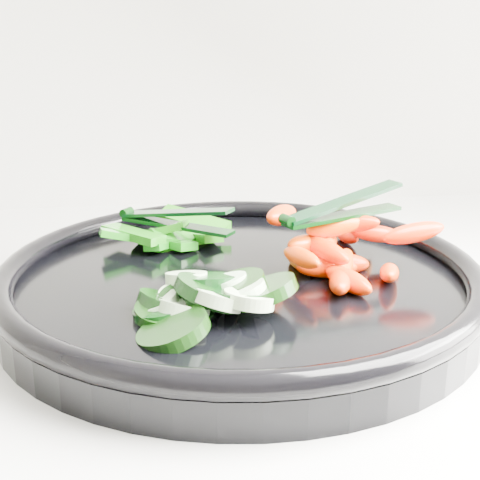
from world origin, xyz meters
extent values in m
cube|color=silver|center=(0.00, 1.70, 0.92)|extent=(2.02, 0.62, 0.03)
cylinder|color=black|center=(0.19, 1.67, 0.94)|extent=(0.40, 0.40, 0.02)
torus|color=black|center=(0.19, 1.67, 0.96)|extent=(0.40, 0.40, 0.02)
cylinder|color=black|center=(0.13, 1.57, 0.96)|extent=(0.06, 0.06, 0.03)
cylinder|color=#E4FAC8|center=(0.14, 1.58, 0.96)|extent=(0.04, 0.04, 0.02)
cylinder|color=black|center=(0.13, 1.61, 0.96)|extent=(0.06, 0.06, 0.03)
cylinder|color=beige|center=(0.14, 1.60, 0.96)|extent=(0.05, 0.05, 0.03)
cylinder|color=black|center=(0.15, 1.61, 0.96)|extent=(0.04, 0.04, 0.03)
cylinder|color=beige|center=(0.14, 1.62, 0.96)|extent=(0.03, 0.03, 0.02)
cylinder|color=black|center=(0.13, 1.60, 0.96)|extent=(0.05, 0.05, 0.01)
cylinder|color=beige|center=(0.13, 1.61, 0.96)|extent=(0.04, 0.04, 0.01)
cylinder|color=black|center=(0.13, 1.60, 0.96)|extent=(0.05, 0.05, 0.02)
cylinder|color=beige|center=(0.14, 1.61, 0.96)|extent=(0.05, 0.05, 0.01)
cylinder|color=black|center=(0.14, 1.60, 0.96)|extent=(0.05, 0.05, 0.03)
cylinder|color=beige|center=(0.12, 1.61, 0.96)|extent=(0.04, 0.04, 0.02)
cylinder|color=black|center=(0.20, 1.60, 0.97)|extent=(0.06, 0.07, 0.03)
cylinder|color=beige|center=(0.18, 1.60, 0.97)|extent=(0.05, 0.05, 0.03)
cylinder|color=black|center=(0.16, 1.63, 0.97)|extent=(0.05, 0.05, 0.02)
cylinder|color=beige|center=(0.15, 1.64, 0.97)|extent=(0.03, 0.03, 0.02)
cylinder|color=black|center=(0.16, 1.61, 0.97)|extent=(0.05, 0.06, 0.03)
cylinder|color=beige|center=(0.17, 1.59, 0.97)|extent=(0.04, 0.04, 0.02)
cylinder|color=black|center=(0.18, 1.62, 0.97)|extent=(0.05, 0.05, 0.02)
cylinder|color=#CCEFBF|center=(0.17, 1.62, 0.97)|extent=(0.04, 0.04, 0.02)
cylinder|color=black|center=(0.18, 1.60, 0.97)|extent=(0.05, 0.05, 0.02)
cylinder|color=#E3F9C7|center=(0.19, 1.59, 0.97)|extent=(0.05, 0.05, 0.02)
ellipsoid|color=#DE4700|center=(0.27, 1.66, 0.96)|extent=(0.04, 0.05, 0.03)
ellipsoid|color=#FB5000|center=(0.26, 1.66, 0.96)|extent=(0.06, 0.03, 0.03)
ellipsoid|color=#FE1200|center=(0.27, 1.63, 0.96)|extent=(0.04, 0.05, 0.02)
ellipsoid|color=#FF6600|center=(0.24, 1.68, 0.96)|extent=(0.02, 0.05, 0.03)
ellipsoid|color=#FF2500|center=(0.30, 1.65, 0.96)|extent=(0.03, 0.05, 0.03)
ellipsoid|color=#FB0D00|center=(0.26, 1.69, 0.96)|extent=(0.03, 0.04, 0.02)
ellipsoid|color=#EE1800|center=(0.26, 1.63, 0.96)|extent=(0.03, 0.05, 0.02)
ellipsoid|color=#E53900|center=(0.27, 1.67, 0.96)|extent=(0.05, 0.03, 0.03)
ellipsoid|color=#FF2900|center=(0.30, 1.74, 0.96)|extent=(0.02, 0.04, 0.02)
ellipsoid|color=#FF6500|center=(0.27, 1.74, 0.96)|extent=(0.02, 0.04, 0.02)
ellipsoid|color=#F03A00|center=(0.23, 1.65, 0.98)|extent=(0.03, 0.05, 0.02)
ellipsoid|color=#DD3B00|center=(0.30, 1.72, 0.98)|extent=(0.04, 0.05, 0.03)
ellipsoid|color=#EB4300|center=(0.26, 1.69, 0.98)|extent=(0.03, 0.04, 0.02)
ellipsoid|color=#FF2500|center=(0.26, 1.66, 0.98)|extent=(0.04, 0.05, 0.02)
ellipsoid|color=#F13700|center=(0.24, 1.68, 0.98)|extent=(0.05, 0.04, 0.03)
ellipsoid|color=#E73900|center=(0.31, 1.70, 0.98)|extent=(0.05, 0.02, 0.02)
ellipsoid|color=#DC3500|center=(0.28, 1.68, 0.99)|extent=(0.04, 0.03, 0.02)
ellipsoid|color=#EF3900|center=(0.23, 1.72, 0.99)|extent=(0.04, 0.05, 0.02)
ellipsoid|color=#F35A00|center=(0.27, 1.68, 0.99)|extent=(0.05, 0.03, 0.02)
ellipsoid|color=#FF3600|center=(0.32, 1.66, 0.99)|extent=(0.05, 0.02, 0.02)
cube|color=#0F6309|center=(0.13, 1.75, 0.96)|extent=(0.04, 0.05, 0.02)
cube|color=#0A7011|center=(0.15, 1.76, 0.96)|extent=(0.06, 0.05, 0.03)
cube|color=#27700A|center=(0.17, 1.77, 0.96)|extent=(0.04, 0.06, 0.02)
cube|color=#0E6309|center=(0.14, 1.75, 0.96)|extent=(0.04, 0.05, 0.01)
cube|color=#156509|center=(0.15, 1.76, 0.96)|extent=(0.06, 0.05, 0.02)
cube|color=#10750B|center=(0.13, 1.76, 0.97)|extent=(0.06, 0.03, 0.02)
cube|color=#0B730D|center=(0.10, 1.75, 0.97)|extent=(0.04, 0.02, 0.02)
cube|color=#0A700C|center=(0.11, 1.75, 0.97)|extent=(0.06, 0.06, 0.01)
cube|color=#1F6209|center=(0.16, 1.78, 0.97)|extent=(0.07, 0.05, 0.02)
cylinder|color=black|center=(0.22, 1.66, 1.00)|extent=(0.01, 0.01, 0.01)
cube|color=black|center=(0.27, 1.68, 1.00)|extent=(0.11, 0.06, 0.00)
cube|color=black|center=(0.27, 1.68, 1.01)|extent=(0.11, 0.06, 0.02)
cylinder|color=black|center=(0.10, 1.79, 0.98)|extent=(0.01, 0.01, 0.01)
cube|color=black|center=(0.14, 1.75, 0.97)|extent=(0.10, 0.08, 0.00)
cube|color=black|center=(0.14, 1.75, 0.99)|extent=(0.10, 0.08, 0.02)
camera|label=1|loc=(0.13, 1.19, 1.14)|focal=50.00mm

